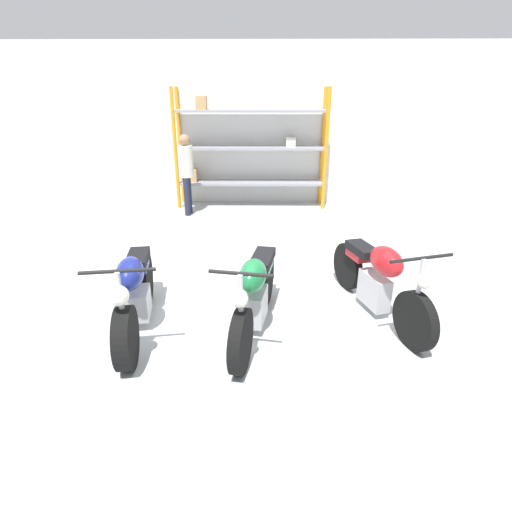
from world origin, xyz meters
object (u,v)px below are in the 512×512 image
(shelving_rack, at_px, (246,148))
(motorcycle_red, at_px, (378,278))
(person_browsing, at_px, (186,168))
(motorcycle_green, at_px, (255,294))
(motorcycle_blue, at_px, (135,293))

(shelving_rack, bearing_deg, motorcycle_red, -70.96)
(motorcycle_red, height_order, person_browsing, person_browsing)
(shelving_rack, height_order, motorcycle_red, shelving_rack)
(motorcycle_green, bearing_deg, shelving_rack, -166.69)
(motorcycle_red, bearing_deg, shelving_rack, -177.38)
(motorcycle_blue, bearing_deg, shelving_rack, 160.66)
(motorcycle_blue, xyz_separation_m, motorcycle_green, (1.35, -0.03, 0.02))
(motorcycle_blue, relative_size, motorcycle_red, 0.99)
(motorcycle_green, xyz_separation_m, person_browsing, (-1.56, 4.72, 0.55))
(shelving_rack, bearing_deg, motorcycle_blue, -100.84)
(shelving_rack, relative_size, motorcycle_green, 1.69)
(shelving_rack, xyz_separation_m, motorcycle_blue, (-1.05, -5.47, -0.89))
(motorcycle_green, bearing_deg, motorcycle_blue, -81.28)
(shelving_rack, distance_m, person_browsing, 1.52)
(motorcycle_green, distance_m, motorcycle_red, 1.52)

